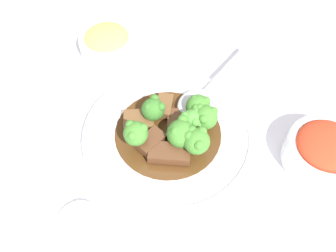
{
  "coord_description": "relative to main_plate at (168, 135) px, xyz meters",
  "views": [
    {
      "loc": [
        -0.26,
        0.24,
        0.54
      ],
      "look_at": [
        0.0,
        0.0,
        0.03
      ],
      "focal_mm": 42.0,
      "sensor_mm": 36.0,
      "label": 1
    }
  ],
  "objects": [
    {
      "name": "broccoli_floret_0",
      "position": [
        -0.03,
        -0.05,
        0.03
      ],
      "size": [
        0.04,
        0.04,
        0.04
      ],
      "color": "#7FA84C",
      "rests_on": "main_plate"
    },
    {
      "name": "broccoli_floret_1",
      "position": [
        -0.02,
        -0.03,
        0.03
      ],
      "size": [
        0.04,
        0.04,
        0.04
      ],
      "color": "#8EB756",
      "rests_on": "main_plate"
    },
    {
      "name": "beef_strip_1",
      "position": [
        0.0,
        -0.02,
        0.01
      ],
      "size": [
        0.06,
        0.06,
        0.01
      ],
      "color": "#56331E",
      "rests_on": "main_plate"
    },
    {
      "name": "ground_plane",
      "position": [
        0.0,
        0.0,
        -0.01
      ],
      "size": [
        4.0,
        4.0,
        0.0
      ],
      "primitive_type": "plane",
      "color": "silver"
    },
    {
      "name": "beef_strip_3",
      "position": [
        -0.0,
        0.04,
        0.02
      ],
      "size": [
        0.03,
        0.05,
        0.02
      ],
      "color": "#56331E",
      "rests_on": "main_plate"
    },
    {
      "name": "broccoli_floret_3",
      "position": [
        0.01,
        0.05,
        0.04
      ],
      "size": [
        0.04,
        0.04,
        0.05
      ],
      "color": "#7FA84C",
      "rests_on": "main_plate"
    },
    {
      "name": "broccoli_floret_5",
      "position": [
        -0.03,
        -0.0,
        0.04
      ],
      "size": [
        0.04,
        0.04,
        0.05
      ],
      "color": "#7FA84C",
      "rests_on": "main_plate"
    },
    {
      "name": "beef_strip_2",
      "position": [
        0.04,
        0.02,
        0.02
      ],
      "size": [
        0.06,
        0.06,
        0.01
      ],
      "color": "brown",
      "rests_on": "main_plate"
    },
    {
      "name": "side_bowl_appetizer",
      "position": [
        0.23,
        -0.05,
        0.01
      ],
      "size": [
        0.1,
        0.1,
        0.05
      ],
      "color": "white",
      "rests_on": "ground_plane"
    },
    {
      "name": "beef_strip_4",
      "position": [
        0.04,
        -0.03,
        0.02
      ],
      "size": [
        0.05,
        0.05,
        0.01
      ],
      "color": "brown",
      "rests_on": "main_plate"
    },
    {
      "name": "side_bowl_kimchi",
      "position": [
        -0.19,
        -0.15,
        0.02
      ],
      "size": [
        0.12,
        0.12,
        0.06
      ],
      "color": "white",
      "rests_on": "ground_plane"
    },
    {
      "name": "broccoli_floret_2",
      "position": [
        0.04,
        -0.0,
        0.03
      ],
      "size": [
        0.04,
        0.04,
        0.04
      ],
      "color": "#8EB756",
      "rests_on": "main_plate"
    },
    {
      "name": "broccoli_floret_4",
      "position": [
        -0.06,
        -0.01,
        0.04
      ],
      "size": [
        0.04,
        0.04,
        0.05
      ],
      "color": "#8EB756",
      "rests_on": "main_plate"
    },
    {
      "name": "beef_strip_0",
      "position": [
        -0.03,
        0.03,
        0.02
      ],
      "size": [
        0.07,
        0.07,
        0.01
      ],
      "color": "#56331E",
      "rests_on": "main_plate"
    },
    {
      "name": "paper_napkin",
      "position": [
        0.02,
        0.23,
        -0.01
      ],
      "size": [
        0.13,
        0.1,
        0.01
      ],
      "color": "white",
      "rests_on": "ground_plane"
    },
    {
      "name": "main_plate",
      "position": [
        0.0,
        0.0,
        0.0
      ],
      "size": [
        0.28,
        0.28,
        0.02
      ],
      "color": "white",
      "rests_on": "ground_plane"
    },
    {
      "name": "broccoli_floret_6",
      "position": [
        -0.01,
        -0.06,
        0.03
      ],
      "size": [
        0.04,
        0.04,
        0.04
      ],
      "color": "#8EB756",
      "rests_on": "main_plate"
    },
    {
      "name": "sauce_dish",
      "position": [
        -0.03,
        0.19,
        -0.0
      ],
      "size": [
        0.06,
        0.06,
        0.01
      ],
      "color": "white",
      "rests_on": "ground_plane"
    },
    {
      "name": "serving_spoon",
      "position": [
        0.02,
        -0.08,
        0.02
      ],
      "size": [
        0.06,
        0.2,
        0.01
      ],
      "color": "#B7B7BC",
      "rests_on": "main_plate"
    }
  ]
}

